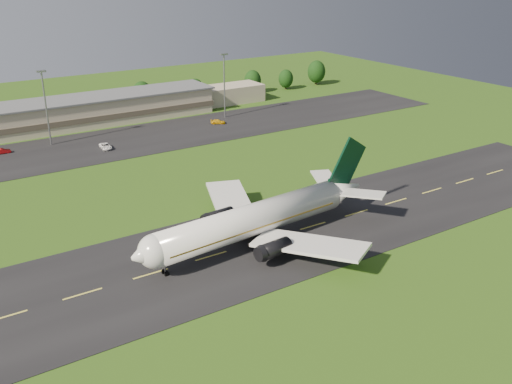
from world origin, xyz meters
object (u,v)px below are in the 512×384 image
light_mast_east (224,78)px  service_vehicle_d (218,122)px  light_mast_centre (45,99)px  service_vehicle_b (3,151)px  airliner (256,219)px  terminal (40,118)px  service_vehicle_c (106,146)px

light_mast_east → service_vehicle_d: size_ratio=4.48×
light_mast_centre → service_vehicle_b: (-12.70, -1.16, -11.97)m
airliner → terminal: (-13.77, 96.11, -0.67)m
light_mast_east → service_vehicle_c: bearing=-164.9°
airliner → service_vehicle_b: 83.64m
service_vehicle_b → terminal: bearing=-38.7°
light_mast_centre → service_vehicle_c: (11.28, -11.80, -11.92)m
light_mast_east → service_vehicle_b: (-67.70, -1.16, -11.97)m
airliner → service_vehicle_d: 81.57m
service_vehicle_c → light_mast_east: bearing=18.1°
service_vehicle_b → service_vehicle_c: bearing=-113.5°
airliner → service_vehicle_d: bearing=60.4°
service_vehicle_c → service_vehicle_d: 38.31m
service_vehicle_b → service_vehicle_d: size_ratio=0.89×
service_vehicle_c → airliner: bearing=-83.7°
terminal → service_vehicle_c: 29.84m
light_mast_centre → light_mast_east: same height
service_vehicle_c → service_vehicle_d: service_vehicle_c is taller
airliner → terminal: airliner is taller
terminal → light_mast_east: light_mast_east is taller
terminal → service_vehicle_d: size_ratio=31.92×
light_mast_centre → service_vehicle_b: light_mast_centre is taller
airliner → service_vehicle_c: (-3.88, 68.13, -3.84)m
light_mast_east → light_mast_centre: bearing=180.0°
light_mast_centre → light_mast_east: (55.00, 0.00, 0.00)m
service_vehicle_d → service_vehicle_b: bearing=114.7°
light_mast_centre → service_vehicle_c: 20.21m
airliner → service_vehicle_b: size_ratio=12.68×
service_vehicle_b → airliner: bearing=-160.1°
terminal → airliner: bearing=-81.8°
terminal → service_vehicle_c: terminal is taller
light_mast_centre → terminal: bearing=85.0°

